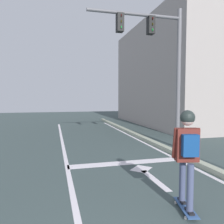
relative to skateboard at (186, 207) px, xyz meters
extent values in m
cube|color=silver|center=(-1.83, 3.43, -0.06)|extent=(0.12, 20.00, 0.01)
cube|color=silver|center=(1.58, 3.43, -0.06)|extent=(0.12, 20.00, 0.01)
cube|color=silver|center=(-0.05, 2.99, -0.06)|extent=(3.57, 0.40, 0.01)
cube|color=silver|center=(0.13, 1.49, -0.06)|extent=(0.16, 1.40, 0.01)
cube|color=silver|center=(0.13, 2.34, -0.06)|extent=(0.71, 0.71, 0.01)
cube|color=#9CA48D|center=(1.83, 3.43, 0.00)|extent=(0.24, 24.00, 0.14)
cube|color=#315287|center=(0.00, 0.00, 0.01)|extent=(0.36, 0.80, 0.02)
cube|color=#B2B2B7|center=(0.06, 0.26, -0.01)|extent=(0.16, 0.08, 0.01)
cylinder|color=silver|center=(-0.03, 0.28, -0.04)|extent=(0.04, 0.06, 0.05)
cylinder|color=silver|center=(0.15, 0.24, -0.04)|extent=(0.04, 0.06, 0.05)
cube|color=#B2B2B7|center=(-0.06, -0.26, -0.01)|extent=(0.16, 0.08, 0.01)
cylinder|color=silver|center=(-0.15, -0.24, -0.04)|extent=(0.04, 0.06, 0.05)
cylinder|color=silver|center=(0.03, -0.28, -0.04)|extent=(0.04, 0.06, 0.05)
cylinder|color=#424B6B|center=(0.04, 0.18, 0.41)|extent=(0.11, 0.11, 0.80)
cube|color=black|center=(0.04, 0.18, 0.03)|extent=(0.14, 0.25, 0.03)
cylinder|color=#424B6B|center=(-0.04, -0.18, 0.41)|extent=(0.11, 0.11, 0.80)
cube|color=black|center=(-0.04, -0.18, 0.03)|extent=(0.14, 0.25, 0.03)
cube|color=maroon|center=(0.00, 0.00, 1.10)|extent=(0.41, 0.26, 0.56)
cylinder|color=maroon|center=(-0.18, 0.07, 1.12)|extent=(0.07, 0.13, 0.52)
cylinder|color=maroon|center=(0.20, -0.02, 1.12)|extent=(0.07, 0.07, 0.51)
sphere|color=beige|center=(0.00, 0.00, 1.53)|extent=(0.22, 0.22, 0.22)
sphere|color=#242D2B|center=(0.00, 0.00, 1.56)|extent=(0.25, 0.25, 0.25)
cube|color=navy|center=(-0.03, -0.14, 1.12)|extent=(0.28, 0.20, 0.36)
cylinder|color=slate|center=(2.51, 4.49, 2.58)|extent=(0.16, 0.16, 5.30)
cylinder|color=slate|center=(0.74, 4.49, 4.88)|extent=(3.55, 0.12, 0.12)
cube|color=black|center=(1.33, 4.49, 4.53)|extent=(0.24, 0.28, 0.64)
cylinder|color=#3A0605|center=(1.33, 4.34, 4.73)|extent=(0.02, 0.10, 0.10)
cylinder|color=#3C3106|center=(1.33, 4.34, 4.53)|extent=(0.02, 0.10, 0.10)
cylinder|color=green|center=(1.33, 4.34, 4.33)|extent=(0.02, 0.10, 0.10)
cube|color=black|center=(0.14, 4.49, 4.53)|extent=(0.24, 0.28, 0.64)
cylinder|color=#3A0605|center=(0.14, 4.34, 4.73)|extent=(0.02, 0.10, 0.10)
cylinder|color=#3C3106|center=(0.14, 4.34, 4.53)|extent=(0.02, 0.10, 0.10)
cylinder|color=green|center=(0.14, 4.34, 4.33)|extent=(0.02, 0.10, 0.10)
cube|color=#A09692|center=(8.21, 11.49, 3.53)|extent=(8.94, 11.11, 7.20)
camera|label=1|loc=(-2.17, -3.32, 1.90)|focal=36.07mm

